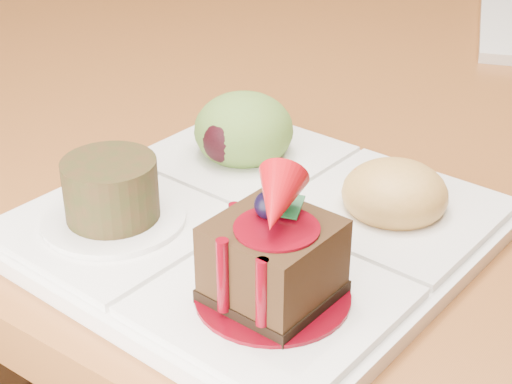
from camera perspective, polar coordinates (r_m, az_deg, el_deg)
The scene contains 4 objects.
ground at distance 1.58m, azimuth 11.55°, elevation -12.96°, with size 6.00×6.00×0.00m, color #573518.
dining_table at distance 1.24m, azimuth 14.67°, elevation 11.27°, with size 1.00×1.80×0.75m.
chair_left at distance 1.89m, azimuth -4.23°, elevation 12.82°, with size 0.41×0.41×0.91m.
sampler_plate at distance 0.54m, azimuth 0.16°, elevation -0.97°, with size 0.30×0.30×0.11m.
Camera 1 is at (0.42, -1.11, 1.04)m, focal length 55.00 mm.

